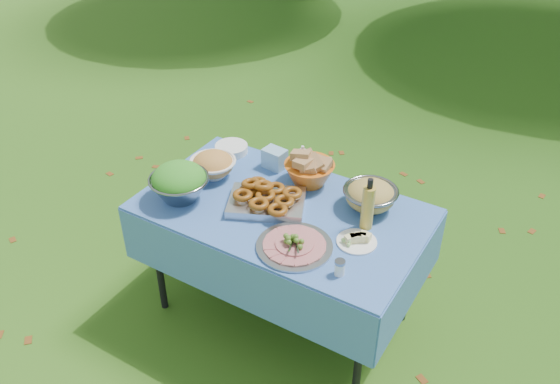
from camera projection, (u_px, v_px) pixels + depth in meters
The scene contains 14 objects.
ground at pixel (282, 312), 3.48m from camera, with size 80.00×80.00×0.00m, color #0C3409.
picnic_table at pixel (282, 264), 3.26m from camera, with size 1.46×0.86×0.76m, color #76A0E3.
salad_bowl at pixel (179, 182), 3.06m from camera, with size 0.31×0.31×0.20m, color gray, non-canonical shape.
pasta_bowl_white at pixel (213, 164), 3.26m from camera, with size 0.25×0.25×0.14m, color white, non-canonical shape.
plate_stack at pixel (231, 149), 3.49m from camera, with size 0.19×0.19×0.05m, color white.
wipes_box at pixel (275, 158), 3.34m from camera, with size 0.13×0.09×0.11m, color #8BC1E8.
sanitizer_bottle at pixel (303, 157), 3.33m from camera, with size 0.05×0.05×0.14m, color pink.
bread_bowl at pixel (309, 168), 3.19m from camera, with size 0.28×0.28×0.18m, color orange, non-canonical shape.
pasta_bowl_steel at pixel (370, 195), 3.01m from camera, with size 0.28×0.28×0.15m, color gray, non-canonical shape.
fried_tray at pixel (267, 199), 3.03m from camera, with size 0.39×0.27×0.09m, color #BCBCC1.
charcuterie_platter at pixel (295, 241), 2.77m from camera, with size 0.36×0.36×0.08m, color #9FA1A6.
oil_bottle at pixel (368, 204), 2.84m from camera, with size 0.06×0.06×0.28m, color gold.
cheese_plate at pixel (357, 238), 2.81m from camera, with size 0.19×0.19×0.05m, color white.
shaker at pixel (340, 268), 2.62m from camera, with size 0.05×0.05×0.08m, color white.
Camera 1 is at (1.26, -2.10, 2.57)m, focal length 38.00 mm.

